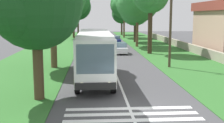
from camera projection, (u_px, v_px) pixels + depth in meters
ground at (130, 110)px, 15.38m from camera, size 160.00×160.00×0.00m
grass_verge_left at (32, 65)px, 29.64m from camera, size 120.00×8.00×0.04m
grass_verge_right at (189, 63)px, 30.69m from camera, size 120.00×8.00×0.04m
centre_line at (112, 64)px, 30.17m from camera, size 110.00×0.16×0.01m
coach_bus at (95, 53)px, 22.28m from camera, size 11.16×2.62×3.73m
zebra_crossing at (134, 120)px, 13.86m from camera, size 4.05×6.80×0.01m
trailing_car_0 at (120, 48)px, 38.74m from camera, size 4.30×1.78×1.43m
trailing_car_1 at (95, 43)px, 46.19m from camera, size 4.30×1.78×1.43m
trailing_car_2 at (115, 40)px, 52.14m from camera, size 4.30×1.78×1.43m
roadside_tree_left_0 at (77, 8)px, 73.48m from camera, size 7.98×6.68×10.54m
roadside_tree_left_2 at (34, 5)px, 16.50m from camera, size 5.97×5.34×8.26m
roadside_tree_left_4 at (72, 1)px, 64.81m from camera, size 9.29×7.68×12.11m
roadside_tree_right_0 at (136, 2)px, 46.34m from camera, size 8.79×7.10×10.91m
roadside_tree_right_2 at (121, 14)px, 76.07m from camera, size 6.32×5.25×8.18m
roadside_tree_right_3 at (134, 11)px, 54.67m from camera, size 7.05×5.84×8.91m
roadside_tree_right_4 at (123, 5)px, 65.87m from camera, size 7.73×6.33×10.63m
utility_pole at (171, 25)px, 27.51m from camera, size 0.24×1.40×7.77m
roadside_wall at (203, 52)px, 35.75m from camera, size 70.00×0.40×1.06m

